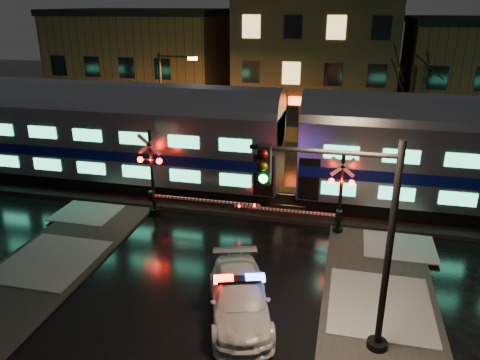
{
  "coord_description": "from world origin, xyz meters",
  "views": [
    {
      "loc": [
        4.87,
        -17.47,
        10.0
      ],
      "look_at": [
        0.18,
        2.5,
        2.2
      ],
      "focal_mm": 35.0,
      "sensor_mm": 36.0,
      "label": 1
    }
  ],
  "objects_px": {
    "streetlight": "(166,105)",
    "police_car": "(239,298)",
    "crossing_signal_left": "(159,182)",
    "traffic_light": "(351,244)",
    "crossing_signal_right": "(332,202)"
  },
  "relations": [
    {
      "from": "police_car",
      "to": "crossing_signal_left",
      "type": "height_order",
      "value": "crossing_signal_left"
    },
    {
      "from": "crossing_signal_left",
      "to": "streetlight",
      "type": "height_order",
      "value": "streetlight"
    },
    {
      "from": "police_car",
      "to": "crossing_signal_right",
      "type": "xyz_separation_m",
      "value": [
        2.66,
        6.88,
        0.89
      ]
    },
    {
      "from": "crossing_signal_right",
      "to": "traffic_light",
      "type": "relative_size",
      "value": 0.82
    },
    {
      "from": "crossing_signal_left",
      "to": "streetlight",
      "type": "relative_size",
      "value": 0.85
    },
    {
      "from": "crossing_signal_right",
      "to": "streetlight",
      "type": "bearing_deg",
      "value": 147.44
    },
    {
      "from": "crossing_signal_right",
      "to": "streetlight",
      "type": "distance_m",
      "value": 12.71
    },
    {
      "from": "traffic_light",
      "to": "streetlight",
      "type": "relative_size",
      "value": 0.93
    },
    {
      "from": "crossing_signal_left",
      "to": "traffic_light",
      "type": "xyz_separation_m",
      "value": [
        9.11,
        -7.6,
        1.76
      ]
    },
    {
      "from": "police_car",
      "to": "crossing_signal_left",
      "type": "relative_size",
      "value": 0.85
    },
    {
      "from": "crossing_signal_right",
      "to": "crossing_signal_left",
      "type": "xyz_separation_m",
      "value": [
        -8.33,
        0.01,
        0.2
      ]
    },
    {
      "from": "crossing_signal_left",
      "to": "police_car",
      "type": "bearing_deg",
      "value": -50.51
    },
    {
      "from": "streetlight",
      "to": "police_car",
      "type": "bearing_deg",
      "value": -60.01
    },
    {
      "from": "crossing_signal_right",
      "to": "police_car",
      "type": "bearing_deg",
      "value": -111.11
    },
    {
      "from": "traffic_light",
      "to": "crossing_signal_right",
      "type": "bearing_deg",
      "value": 102.55
    }
  ]
}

